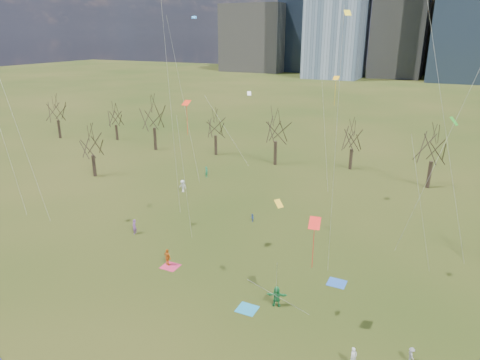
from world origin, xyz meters
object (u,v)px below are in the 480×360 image
at_px(blanket_navy, 337,283).
at_px(blanket_crimson, 170,266).
at_px(blanket_teal, 247,309).
at_px(person_1, 353,357).
at_px(person_4, 168,257).

distance_m(blanket_navy, blanket_crimson, 15.60).
bearing_deg(blanket_teal, blanket_navy, 51.07).
bearing_deg(person_1, blanket_crimson, 111.16).
distance_m(blanket_teal, blanket_crimson, 9.83).
relative_size(blanket_teal, person_1, 1.11).
bearing_deg(person_4, blanket_crimson, -179.02).
xyz_separation_m(blanket_teal, blanket_crimson, (-9.42, 2.82, 0.00)).
height_order(blanket_crimson, person_1, person_1).
xyz_separation_m(blanket_teal, person_4, (-9.78, 2.94, 0.85)).
distance_m(blanket_teal, person_4, 10.25).
height_order(person_1, person_4, person_4).
bearing_deg(person_4, blanket_teal, -177.61).
height_order(blanket_teal, person_1, person_1).
distance_m(blanket_crimson, person_4, 0.93).
xyz_separation_m(blanket_crimson, person_4, (-0.36, 0.12, 0.85)).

